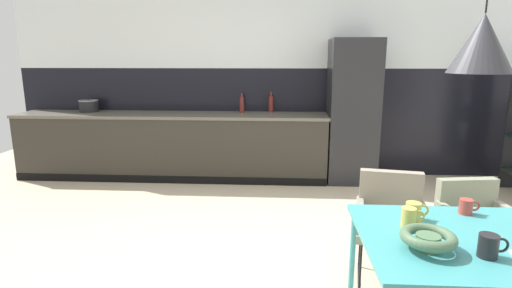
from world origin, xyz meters
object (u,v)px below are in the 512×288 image
Objects in this scene: armchair_corner_seat at (475,217)px; bottle_vinegar_dark at (271,104)px; mug_white_ceramic at (414,211)px; refrigerator_column at (352,112)px; cooking_pot at (89,106)px; mug_tall_blue at (467,206)px; mug_short_terracotta at (489,246)px; fruit_bowl at (428,238)px; bottle_wine_green at (242,105)px; pendant_lamp_over_table_near at (482,43)px; armchair_by_stool at (390,214)px; mug_dark_espresso at (409,217)px.

bottle_vinegar_dark is (-1.58, 2.64, 0.52)m from armchair_corner_seat.
mug_white_ceramic is 3.45m from bottle_vinegar_dark.
refrigerator_column is 3.62m from cooking_pot.
mug_short_terracotta reaches higher than mug_tall_blue.
fruit_bowl is 0.99× the size of cooking_pot.
refrigerator_column reaches higher than bottle_wine_green.
armchair_corner_seat is at bearing 59.20° from mug_tall_blue.
pendant_lamp_over_table_near reaches higher than armchair_corner_seat.
armchair_by_stool is 6.20× the size of mug_white_ceramic.
mug_tall_blue is at bearing 75.86° from mug_short_terracotta.
bottle_wine_green is (-1.63, 3.15, 0.22)m from mug_tall_blue.
mug_tall_blue is (0.15, -3.01, -0.15)m from refrigerator_column.
fruit_bowl is 0.93m from pendant_lamp_over_table_near.
mug_white_ceramic is at bearing -43.16° from cooking_pot.
armchair_corner_seat is at bearing -31.67° from cooking_pot.
bottle_wine_green reaches higher than mug_white_ceramic.
armchair_corner_seat is at bearing 45.01° from mug_white_ceramic.
bottle_vinegar_dark is 3.81m from pendant_lamp_over_table_near.
bottle_wine_green is 3.87m from pendant_lamp_over_table_near.
mug_short_terracotta reaches higher than fruit_bowl.
bottle_vinegar_dark is at bearing 106.29° from mug_short_terracotta.
mug_white_ceramic is 0.49× the size of cooking_pot.
fruit_bowl is at bearing 94.30° from armchair_by_stool.
armchair_by_stool is 3.05× the size of cooking_pot.
mug_dark_espresso is 0.41m from mug_short_terracotta.
mug_dark_espresso is 1.06× the size of mug_tall_blue.
mug_short_terracotta is 0.52× the size of cooking_pot.
armchair_corner_seat is at bearing 60.31° from pendant_lamp_over_table_near.
mug_tall_blue reaches higher than armchair_corner_seat.
mug_short_terracotta is 0.49× the size of bottle_vinegar_dark.
mug_tall_blue is at bearing -62.70° from bottle_wine_green.
armchair_by_stool is at bearing 117.93° from mug_tall_blue.
bottle_wine_green is (-1.24, 3.63, 0.20)m from fruit_bowl.
pendant_lamp_over_table_near reaches higher than mug_white_ceramic.
mug_dark_espresso is at bearing -44.62° from cooking_pot.
mug_white_ceramic is at bearing -68.34° from bottle_wine_green.
fruit_bowl reaches higher than armchair_corner_seat.
pendant_lamp_over_table_near is at bearing -38.85° from mug_dark_espresso.
bottle_wine_green reaches higher than armchair_corner_seat.
mug_dark_espresso is 0.95m from pendant_lamp_over_table_near.
cooking_pot is (-4.12, 2.54, 0.49)m from armchair_corner_seat.
mug_dark_espresso is 3.54m from bottle_vinegar_dark.
bottle_vinegar_dark reaches higher than armchair_corner_seat.
mug_white_ceramic is at bearing 37.13° from armchair_corner_seat.
refrigerator_column reaches higher than mug_short_terracotta.
mug_white_ceramic is 4.72m from cooking_pot.
cooking_pot is at bearing -177.76° from bottle_vinegar_dark.
cooking_pot is 2.55m from bottle_vinegar_dark.
mug_dark_espresso is 0.47× the size of bottle_wine_green.
refrigerator_column is 3.12m from mug_white_ceramic.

